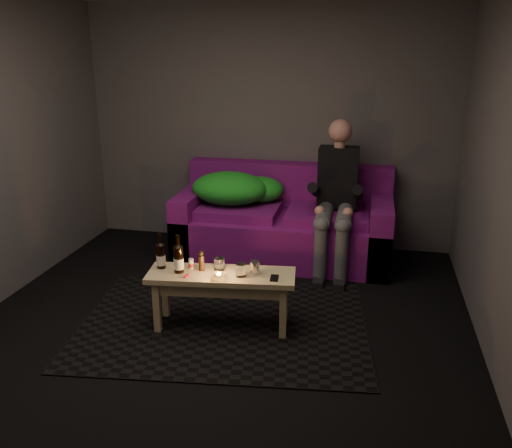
# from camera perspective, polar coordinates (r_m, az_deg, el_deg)

# --- Properties ---
(floor) EXTENTS (4.50, 4.50, 0.00)m
(floor) POSITION_cam_1_polar(r_m,az_deg,el_deg) (4.28, -4.56, -11.92)
(floor) COLOR black
(floor) RESTS_ON ground
(room) EXTENTS (4.50, 4.50, 4.50)m
(room) POSITION_cam_1_polar(r_m,az_deg,el_deg) (4.18, -3.30, 11.32)
(room) COLOR silver
(room) RESTS_ON ground
(rug) EXTENTS (2.47, 1.92, 0.01)m
(rug) POSITION_cam_1_polar(r_m,az_deg,el_deg) (4.48, -3.39, -10.36)
(rug) COLOR black
(rug) RESTS_ON floor
(sofa) EXTENTS (2.19, 0.99, 0.94)m
(sofa) POSITION_cam_1_polar(r_m,az_deg,el_deg) (5.71, 3.00, -0.11)
(sofa) COLOR #6A0E6E
(sofa) RESTS_ON floor
(green_blanket) EXTENTS (0.96, 0.66, 0.33)m
(green_blanket) POSITION_cam_1_polar(r_m,az_deg,el_deg) (5.70, -2.22, 3.73)
(green_blanket) COLOR #1A9222
(green_blanket) RESTS_ON sofa
(person) EXTENTS (0.39, 0.91, 1.46)m
(person) POSITION_cam_1_polar(r_m,az_deg,el_deg) (5.37, 8.44, 3.13)
(person) COLOR black
(person) RESTS_ON sofa
(coffee_table) EXTENTS (1.18, 0.50, 0.47)m
(coffee_table) POSITION_cam_1_polar(r_m,az_deg,el_deg) (4.26, -3.66, -6.20)
(coffee_table) COLOR tan
(coffee_table) RESTS_ON rug
(beer_bottle_a) EXTENTS (0.07, 0.07, 0.28)m
(beer_bottle_a) POSITION_cam_1_polar(r_m,az_deg,el_deg) (4.34, -9.99, -3.29)
(beer_bottle_a) COLOR black
(beer_bottle_a) RESTS_ON coffee_table
(beer_bottle_b) EXTENTS (0.08, 0.08, 0.31)m
(beer_bottle_b) POSITION_cam_1_polar(r_m,az_deg,el_deg) (4.23, -8.16, -3.63)
(beer_bottle_b) COLOR black
(beer_bottle_b) RESTS_ON coffee_table
(salt_shaker) EXTENTS (0.04, 0.04, 0.08)m
(salt_shaker) POSITION_cam_1_polar(r_m,az_deg,el_deg) (4.31, -6.84, -4.16)
(salt_shaker) COLOR silver
(salt_shaker) RESTS_ON coffee_table
(pepper_mill) EXTENTS (0.06, 0.06, 0.12)m
(pepper_mill) POSITION_cam_1_polar(r_m,az_deg,el_deg) (4.27, -5.77, -4.10)
(pepper_mill) COLOR black
(pepper_mill) RESTS_ON coffee_table
(tumbler_back) EXTENTS (0.09, 0.09, 0.10)m
(tumbler_back) POSITION_cam_1_polar(r_m,az_deg,el_deg) (4.27, -3.88, -4.20)
(tumbler_back) COLOR white
(tumbler_back) RESTS_ON coffee_table
(tealight) EXTENTS (0.06, 0.06, 0.05)m
(tealight) POSITION_cam_1_polar(r_m,az_deg,el_deg) (4.12, -3.95, -5.43)
(tealight) COLOR white
(tealight) RESTS_ON coffee_table
(tumbler_front) EXTENTS (0.08, 0.08, 0.10)m
(tumbler_front) POSITION_cam_1_polar(r_m,az_deg,el_deg) (4.14, -1.59, -4.87)
(tumbler_front) COLOR white
(tumbler_front) RESTS_ON coffee_table
(steel_cup) EXTENTS (0.09, 0.09, 0.10)m
(steel_cup) POSITION_cam_1_polar(r_m,az_deg,el_deg) (4.19, -0.14, -4.61)
(steel_cup) COLOR #B8BCC0
(steel_cup) RESTS_ON coffee_table
(smartphone) EXTENTS (0.07, 0.13, 0.01)m
(smartphone) POSITION_cam_1_polar(r_m,az_deg,el_deg) (4.12, 1.94, -5.71)
(smartphone) COLOR black
(smartphone) RESTS_ON coffee_table
(red_lighter) EXTENTS (0.03, 0.07, 0.01)m
(red_lighter) POSITION_cam_1_polar(r_m,az_deg,el_deg) (4.19, -7.35, -5.46)
(red_lighter) COLOR red
(red_lighter) RESTS_ON coffee_table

